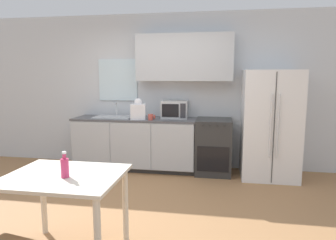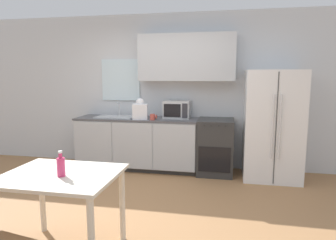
# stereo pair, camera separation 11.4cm
# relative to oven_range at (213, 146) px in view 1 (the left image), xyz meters

# --- Properties ---
(ground_plane) EXTENTS (12.00, 12.00, 0.00)m
(ground_plane) POSITION_rel_oven_range_xyz_m (-0.93, -1.59, -0.46)
(ground_plane) COLOR #9E7047
(wall_back) EXTENTS (12.00, 0.38, 2.70)m
(wall_back) POSITION_rel_oven_range_xyz_m (-0.87, 0.31, 0.99)
(wall_back) COLOR silver
(wall_back) RESTS_ON ground_plane
(kitchen_counter) EXTENTS (2.13, 0.63, 0.90)m
(kitchen_counter) POSITION_rel_oven_range_xyz_m (-1.35, 0.01, -0.00)
(kitchen_counter) COLOR #333333
(kitchen_counter) RESTS_ON ground_plane
(oven_range) EXTENTS (0.58, 0.65, 0.91)m
(oven_range) POSITION_rel_oven_range_xyz_m (0.00, 0.00, 0.00)
(oven_range) COLOR #2D2D2D
(oven_range) RESTS_ON ground_plane
(refrigerator) EXTENTS (0.86, 0.78, 1.71)m
(refrigerator) POSITION_rel_oven_range_xyz_m (0.88, -0.05, 0.40)
(refrigerator) COLOR white
(refrigerator) RESTS_ON ground_plane
(kitchen_sink) EXTENTS (0.66, 0.43, 0.25)m
(kitchen_sink) POSITION_rel_oven_range_xyz_m (-1.75, 0.02, 0.46)
(kitchen_sink) COLOR #B7BABC
(kitchen_sink) RESTS_ON kitchen_counter
(microwave) EXTENTS (0.44, 0.35, 0.30)m
(microwave) POSITION_rel_oven_range_xyz_m (-0.67, 0.11, 0.60)
(microwave) COLOR #B7BABC
(microwave) RESTS_ON kitchen_counter
(coffee_mug) EXTENTS (0.12, 0.09, 0.10)m
(coffee_mug) POSITION_rel_oven_range_xyz_m (-1.03, -0.18, 0.50)
(coffee_mug) COLOR #BF4C3F
(coffee_mug) RESTS_ON kitchen_counter
(grocery_bag_0) EXTENTS (0.29, 0.26, 0.35)m
(grocery_bag_0) POSITION_rel_oven_range_xyz_m (-1.26, -0.12, 0.60)
(grocery_bag_0) COLOR white
(grocery_bag_0) RESTS_ON kitchen_counter
(dining_table) EXTENTS (1.00, 0.81, 0.77)m
(dining_table) POSITION_rel_oven_range_xyz_m (-1.25, -2.62, 0.19)
(dining_table) COLOR beige
(dining_table) RESTS_ON ground_plane
(drink_bottle) EXTENTS (0.07, 0.07, 0.22)m
(drink_bottle) POSITION_rel_oven_range_xyz_m (-1.21, -2.68, 0.40)
(drink_bottle) COLOR #DB386B
(drink_bottle) RESTS_ON dining_table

